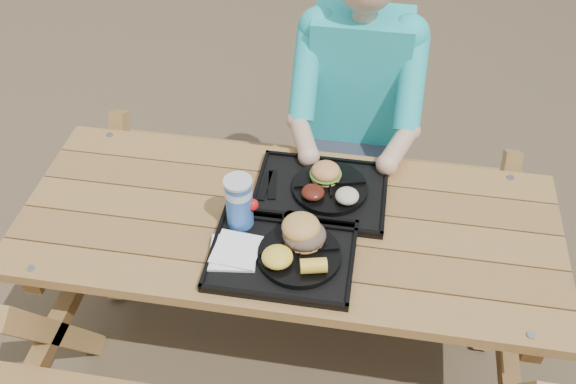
# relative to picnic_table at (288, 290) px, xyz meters

# --- Properties ---
(ground) EXTENTS (60.00, 60.00, 0.00)m
(ground) POSITION_rel_picnic_table_xyz_m (0.00, 0.00, -0.38)
(ground) COLOR #999999
(ground) RESTS_ON ground
(picnic_table) EXTENTS (1.80, 1.49, 0.75)m
(picnic_table) POSITION_rel_picnic_table_xyz_m (0.00, 0.00, 0.00)
(picnic_table) COLOR #999999
(picnic_table) RESTS_ON ground
(tray_near) EXTENTS (0.45, 0.35, 0.02)m
(tray_near) POSITION_rel_picnic_table_xyz_m (0.01, -0.16, 0.39)
(tray_near) COLOR black
(tray_near) RESTS_ON picnic_table
(tray_far) EXTENTS (0.45, 0.35, 0.02)m
(tray_far) POSITION_rel_picnic_table_xyz_m (0.09, 0.14, 0.39)
(tray_far) COLOR black
(tray_far) RESTS_ON picnic_table
(plate_near) EXTENTS (0.26, 0.26, 0.02)m
(plate_near) POSITION_rel_picnic_table_xyz_m (0.06, -0.17, 0.41)
(plate_near) COLOR black
(plate_near) RESTS_ON tray_near
(plate_far) EXTENTS (0.26, 0.26, 0.02)m
(plate_far) POSITION_rel_picnic_table_xyz_m (0.12, 0.15, 0.41)
(plate_far) COLOR black
(plate_far) RESTS_ON tray_far
(napkin_stack) EXTENTS (0.16, 0.16, 0.02)m
(napkin_stack) POSITION_rel_picnic_table_xyz_m (-0.14, -0.19, 0.40)
(napkin_stack) COLOR white
(napkin_stack) RESTS_ON tray_near
(soda_cup) EXTENTS (0.09, 0.09, 0.18)m
(soda_cup) POSITION_rel_picnic_table_xyz_m (-0.15, -0.05, 0.48)
(soda_cup) COLOR blue
(soda_cup) RESTS_ON tray_near
(condiment_bbq) EXTENTS (0.05, 0.05, 0.03)m
(condiment_bbq) POSITION_rel_picnic_table_xyz_m (0.01, -0.03, 0.41)
(condiment_bbq) COLOR black
(condiment_bbq) RESTS_ON tray_near
(condiment_mustard) EXTENTS (0.05, 0.05, 0.03)m
(condiment_mustard) POSITION_rel_picnic_table_xyz_m (0.07, -0.05, 0.41)
(condiment_mustard) COLOR gold
(condiment_mustard) RESTS_ON tray_near
(sandwich) EXTENTS (0.13, 0.13, 0.13)m
(sandwich) POSITION_rel_picnic_table_xyz_m (0.07, -0.12, 0.48)
(sandwich) COLOR gold
(sandwich) RESTS_ON plate_near
(mac_cheese) EXTENTS (0.10, 0.10, 0.05)m
(mac_cheese) POSITION_rel_picnic_table_xyz_m (0.00, -0.22, 0.44)
(mac_cheese) COLOR yellow
(mac_cheese) RESTS_ON plate_near
(corn_cob) EXTENTS (0.10, 0.10, 0.05)m
(corn_cob) POSITION_rel_picnic_table_xyz_m (0.12, -0.23, 0.44)
(corn_cob) COLOR yellow
(corn_cob) RESTS_ON plate_near
(cutlery_far) EXTENTS (0.05, 0.15, 0.01)m
(cutlery_far) POSITION_rel_picnic_table_xyz_m (-0.08, 0.14, 0.40)
(cutlery_far) COLOR black
(cutlery_far) RESTS_ON tray_far
(burger) EXTENTS (0.10, 0.10, 0.09)m
(burger) POSITION_rel_picnic_table_xyz_m (0.10, 0.18, 0.46)
(burger) COLOR #D68A4B
(burger) RESTS_ON plate_far
(baked_beans) EXTENTS (0.08, 0.08, 0.04)m
(baked_beans) POSITION_rel_picnic_table_xyz_m (0.07, 0.09, 0.43)
(baked_beans) COLOR #521910
(baked_beans) RESTS_ON plate_far
(potato_salad) EXTENTS (0.08, 0.08, 0.04)m
(potato_salad) POSITION_rel_picnic_table_xyz_m (0.19, 0.08, 0.44)
(potato_salad) COLOR beige
(potato_salad) RESTS_ON plate_far
(diner) EXTENTS (0.48, 0.84, 1.28)m
(diner) POSITION_rel_picnic_table_xyz_m (0.17, 0.71, 0.27)
(diner) COLOR #1CB9C9
(diner) RESTS_ON ground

